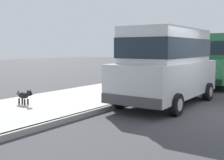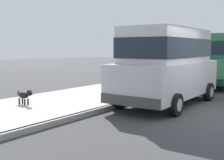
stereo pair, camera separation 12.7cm
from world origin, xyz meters
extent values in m
cube|color=gray|center=(-3.20, 0.00, 0.07)|extent=(0.16, 64.00, 0.14)
cube|color=#A8A59E|center=(-5.00, 0.00, 0.07)|extent=(3.60, 64.00, 0.14)
cube|color=#BCBCC1|center=(-2.17, 0.62, 0.87)|extent=(1.98, 4.83, 1.10)
cube|color=#BCBCC1|center=(-2.17, 0.62, 1.97)|extent=(1.73, 3.83, 1.10)
cube|color=#19232D|center=(-2.17, 0.62, 1.89)|extent=(1.77, 3.87, 0.61)
cube|color=#424243|center=(-2.20, 2.97, 0.46)|extent=(1.86, 0.23, 0.28)
cube|color=#424243|center=(-2.13, -1.73, 0.46)|extent=(1.86, 0.23, 0.28)
cylinder|color=black|center=(-3.14, 2.09, 0.32)|extent=(0.23, 0.64, 0.64)
cylinder|color=#9E9EA3|center=(-3.14, 2.09, 0.32)|extent=(0.25, 0.36, 0.35)
cylinder|color=black|center=(-1.24, 2.12, 0.32)|extent=(0.23, 0.64, 0.64)
cylinder|color=#9E9EA3|center=(-1.24, 2.12, 0.32)|extent=(0.25, 0.36, 0.35)
cylinder|color=black|center=(-3.09, -0.89, 0.32)|extent=(0.23, 0.64, 0.64)
cylinder|color=#9E9EA3|center=(-3.09, -0.89, 0.32)|extent=(0.25, 0.36, 0.35)
cylinder|color=black|center=(-1.19, -0.86, 0.32)|extent=(0.23, 0.64, 0.64)
cylinder|color=#9E9EA3|center=(-1.19, -0.86, 0.32)|extent=(0.25, 0.36, 0.35)
cube|color=#EAEACC|center=(-2.79, 2.99, 1.04)|extent=(0.28, 0.08, 0.14)
cube|color=#EAEACC|center=(-1.61, 3.01, 1.04)|extent=(0.28, 0.08, 0.14)
cube|color=#23663D|center=(-2.11, 6.38, 0.87)|extent=(2.01, 4.84, 1.10)
cube|color=#23663D|center=(-2.11, 6.38, 1.97)|extent=(1.76, 3.84, 1.10)
cube|color=#19232D|center=(-2.11, 6.38, 1.89)|extent=(1.80, 3.88, 0.61)
cube|color=black|center=(-2.16, 4.03, 0.46)|extent=(1.87, 0.24, 0.28)
cylinder|color=black|center=(-3.03, 7.88, 0.32)|extent=(0.23, 0.64, 0.64)
cylinder|color=#9E9EA3|center=(-3.03, 7.88, 0.32)|extent=(0.25, 0.36, 0.35)
cylinder|color=black|center=(-3.09, 4.91, 0.32)|extent=(0.23, 0.64, 0.64)
cylinder|color=#9E9EA3|center=(-3.09, 4.91, 0.32)|extent=(0.25, 0.36, 0.35)
cube|color=#EAEACC|center=(-2.65, 8.77, 1.04)|extent=(0.28, 0.09, 0.14)
cylinder|color=black|center=(-3.03, 10.47, 0.32)|extent=(0.24, 0.65, 0.64)
cylinder|color=#9E9EA3|center=(-3.03, 10.47, 0.32)|extent=(0.25, 0.36, 0.35)
ellipsoid|color=black|center=(-5.48, -2.68, 0.42)|extent=(0.44, 0.20, 0.20)
cylinder|color=black|center=(-5.34, -2.62, 0.23)|extent=(0.05, 0.05, 0.18)
cylinder|color=black|center=(-5.34, -2.74, 0.23)|extent=(0.05, 0.05, 0.18)
cylinder|color=black|center=(-5.61, -2.62, 0.23)|extent=(0.05, 0.05, 0.18)
cylinder|color=black|center=(-5.61, -2.74, 0.23)|extent=(0.05, 0.05, 0.18)
sphere|color=black|center=(-5.19, -2.68, 0.51)|extent=(0.17, 0.17, 0.17)
ellipsoid|color=black|center=(-5.10, -2.68, 0.49)|extent=(0.11, 0.07, 0.06)
cone|color=black|center=(-5.19, -2.63, 0.59)|extent=(0.06, 0.06, 0.07)
cone|color=black|center=(-5.20, -2.73, 0.59)|extent=(0.06, 0.06, 0.07)
cylinder|color=black|center=(-5.74, -2.68, 0.48)|extent=(0.12, 0.04, 0.13)
camera|label=1|loc=(2.01, -8.50, 1.89)|focal=47.37mm
camera|label=2|loc=(2.11, -8.43, 1.89)|focal=47.37mm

